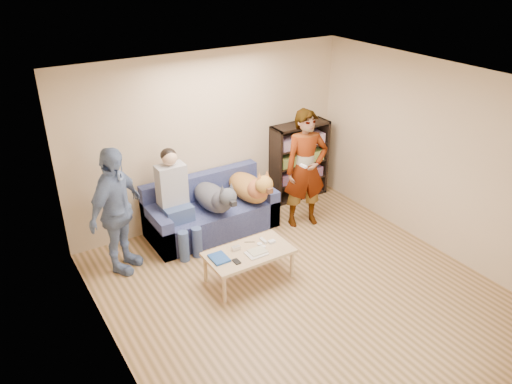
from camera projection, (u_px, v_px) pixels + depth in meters
ground at (307, 298)px, 6.14m from camera, size 5.00×5.00×0.00m
ceiling at (319, 90)px, 4.99m from camera, size 5.00×5.00×0.00m
wall_back at (210, 138)px, 7.46m from camera, size 4.50×0.00×4.50m
wall_left at (115, 266)px, 4.50m from camera, size 0.00×5.00×5.00m
wall_right at (447, 163)px, 6.63m from camera, size 0.00×5.00×5.00m
blanket at (263, 194)px, 7.61m from camera, size 0.36×0.31×0.13m
person_standing_right at (306, 169)px, 7.41m from camera, size 0.75×0.59×1.82m
person_standing_left at (116, 212)px, 6.33m from camera, size 1.05×0.96×1.72m
held_controller at (303, 166)px, 7.08m from camera, size 0.05×0.13×0.03m
notebook_blue at (219, 258)px, 6.15m from camera, size 0.20×0.26×0.03m
papers at (256, 253)px, 6.25m from camera, size 0.26×0.20×0.02m
magazine at (258, 251)px, 6.28m from camera, size 0.22×0.17×0.01m
camera_silver at (236, 248)px, 6.33m from camera, size 0.11×0.06×0.05m
controller_a at (263, 241)px, 6.51m from camera, size 0.04×0.13×0.03m
controller_b at (272, 242)px, 6.49m from camera, size 0.09×0.06×0.03m
headphone_cup_a at (263, 247)px, 6.39m from camera, size 0.07×0.07×0.02m
headphone_cup_b at (260, 244)px, 6.45m from camera, size 0.07×0.07×0.02m
pen_orange at (254, 258)px, 6.18m from camera, size 0.13×0.06×0.01m
pen_black at (250, 242)px, 6.50m from camera, size 0.13×0.08×0.01m
wallet at (237, 261)px, 6.10m from camera, size 0.07×0.12×0.02m
sofa at (210, 213)px, 7.49m from camera, size 1.90×0.85×0.82m
person_seated at (175, 197)px, 6.90m from camera, size 0.40×0.73×1.47m
dog_gray at (215, 198)px, 7.18m from camera, size 0.40×1.25×0.58m
dog_tan at (251, 187)px, 7.45m from camera, size 0.43×1.17×0.62m
coffee_table at (249, 254)px, 6.33m from camera, size 1.10×0.60×0.42m
bookshelf at (299, 159)px, 8.35m from camera, size 1.00×0.34×1.30m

